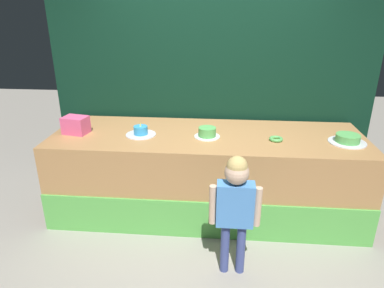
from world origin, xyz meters
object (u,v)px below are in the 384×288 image
Objects in this scene: pink_box at (76,125)px; cake_right at (348,139)px; child_figure at (235,201)px; cake_left at (141,132)px; cake_center at (207,133)px; donut at (276,139)px.

cake_right is (2.72, -0.03, -0.05)m from pink_box.
child_figure is 3.01× the size of cake_right.
cake_left is (-0.95, 0.89, 0.23)m from child_figure.
pink_box is 0.68× the size of cake_right.
pink_box is 0.68m from cake_left.
cake_right is at bearing -0.67° from pink_box.
cake_right is (2.04, -0.03, 0.00)m from cake_left.
child_figure is 4.11× the size of cake_center.
child_figure is 0.96m from cake_center.
child_figure is at bearing -142.04° from cake_right.
donut is (2.04, -0.03, -0.07)m from pink_box.
pink_box is 1.36m from cake_center.
cake_right is (1.09, 0.85, 0.23)m from child_figure.
cake_right reaches higher than donut.
cake_left is (-1.36, 0.04, 0.02)m from donut.
child_figure is at bearing -115.84° from donut.
pink_box is at bearing -179.82° from cake_left.
child_figure is 1.40m from cake_right.
cake_center is (0.68, 0.00, 0.01)m from cake_left.
pink_box is at bearing 179.33° from cake_right.
cake_left is at bearing 179.05° from cake_right.
cake_center reaches higher than cake_right.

